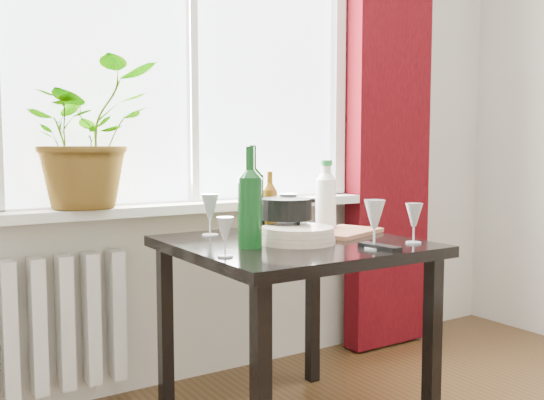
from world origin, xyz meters
TOP-DOWN VIEW (x-y plane):
  - window at (0.00, 2.22)m, footprint 1.72×0.08m
  - windowsill at (0.00, 2.15)m, footprint 1.72×0.20m
  - curtain at (1.12, 2.12)m, footprint 0.50×0.12m
  - radiator at (-0.75, 2.18)m, footprint 0.80×0.10m
  - table at (0.10, 1.55)m, footprint 0.85×0.85m
  - potted_plant at (-0.50, 2.15)m, footprint 0.65×0.61m
  - wine_bottle_left at (-0.12, 1.50)m, footprint 0.09×0.09m
  - wine_bottle_right at (0.03, 1.73)m, footprint 0.09×0.09m
  - bottle_amber at (0.15, 1.79)m, footprint 0.07×0.07m
  - cleaning_bottle at (0.38, 1.71)m, footprint 0.10×0.10m
  - wineglass_front_right at (0.23, 1.24)m, footprint 0.09×0.09m
  - wineglass_far_right at (0.43, 1.26)m, footprint 0.08×0.08m
  - wineglass_back_center at (0.16, 1.67)m, footprint 0.08×0.08m
  - wineglass_back_left at (-0.11, 1.83)m, footprint 0.08×0.08m
  - wineglass_front_left at (-0.28, 1.38)m, footprint 0.06×0.06m
  - plate_stack at (0.08, 1.49)m, footprint 0.37×0.37m
  - fondue_pot at (0.11, 1.61)m, footprint 0.29×0.27m
  - tv_remote at (0.24, 1.23)m, footprint 0.06×0.17m
  - cutting_board at (0.37, 1.58)m, footprint 0.36×0.30m

SIDE VIEW (x-z plane):
  - radiator at x=-0.75m, z-range 0.10..0.66m
  - table at x=0.10m, z-range 0.28..1.02m
  - cutting_board at x=0.37m, z-range 0.74..0.76m
  - tv_remote at x=0.24m, z-range 0.74..0.76m
  - plate_stack at x=0.08m, z-range 0.74..0.80m
  - wineglass_front_left at x=-0.28m, z-range 0.74..0.87m
  - wineglass_far_right at x=0.43m, z-range 0.74..0.89m
  - fondue_pot at x=0.11m, z-range 0.74..0.90m
  - windowsill at x=0.00m, z-range 0.80..0.84m
  - wineglass_back_left at x=-0.11m, z-range 0.74..0.91m
  - wineglass_back_center at x=0.16m, z-range 0.74..0.91m
  - wineglass_front_right at x=0.23m, z-range 0.74..0.91m
  - bottle_amber at x=0.15m, z-range 0.74..1.00m
  - cleaning_bottle at x=0.38m, z-range 0.74..1.04m
  - wine_bottle_left at x=-0.12m, z-range 0.74..1.10m
  - wine_bottle_right at x=0.03m, z-range 0.74..1.10m
  - potted_plant at x=-0.50m, z-range 0.84..1.44m
  - curtain at x=1.12m, z-range 0.01..2.58m
  - window at x=0.00m, z-range 0.79..2.41m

